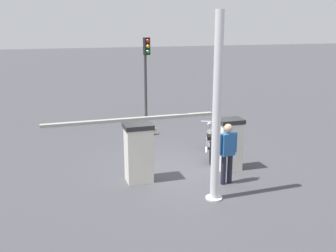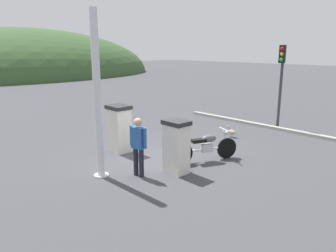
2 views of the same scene
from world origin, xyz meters
The scene contains 9 objects.
ground_plane centered at (0.00, 0.00, 0.00)m, with size 120.00×120.00×0.00m, color #424247.
fuel_pump_near centered at (-0.47, -1.32, 0.76)m, with size 0.59×0.70×1.49m.
fuel_pump_far centered at (-0.47, 1.32, 0.79)m, with size 0.67×0.74×1.56m.
motorcycle_near_pump centered at (0.83, -1.31, 0.49)m, with size 2.03×0.97×0.97m.
attendant_person centered at (-1.37, -0.79, 0.92)m, with size 0.25×0.58×1.60m.
wandering_duck centered at (3.66, -0.24, 0.21)m, with size 0.19×0.44×0.45m.
roadside_traffic_light centered at (6.29, -0.77, 2.40)m, with size 0.40×0.28×3.49m.
canopy_support_pole centered at (-2.12, -0.09, 2.09)m, with size 0.40×0.40×4.34m.
road_edge_kerb centered at (6.05, 0.00, 0.06)m, with size 0.32×7.53×0.12m.
Camera 1 is at (-9.82, 3.64, 4.03)m, focal length 41.42 mm.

